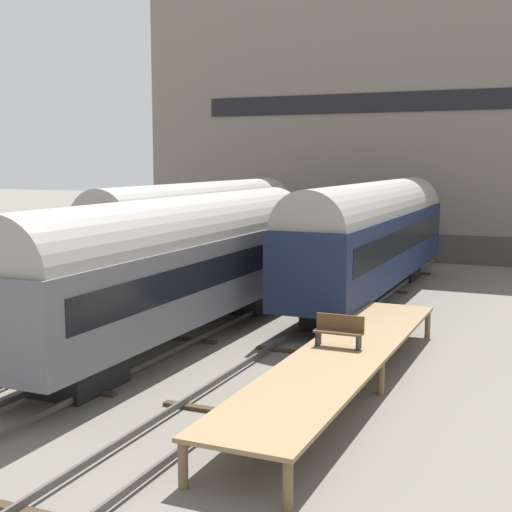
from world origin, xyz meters
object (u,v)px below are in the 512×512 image
person_worker (4,354)px  train_car_navy (373,233)px  train_car_grey (180,260)px  bench (339,330)px  train_car_brown (202,228)px

person_worker → train_car_navy: bearing=70.0°
train_car_grey → bench: size_ratio=12.61×
train_car_navy → bench: size_ratio=13.13×
train_car_grey → train_car_brown: (-4.15, 9.42, 0.12)m
train_car_grey → bench: 6.94m
bench → train_car_brown: bearing=132.2°
person_worker → train_car_grey: bearing=73.3°
train_car_grey → person_worker: train_car_grey is taller
train_car_grey → person_worker: 7.03m
train_car_navy → bench: bearing=-79.7°
train_car_grey → train_car_navy: (4.15, 10.26, 0.17)m
train_car_navy → train_car_brown: bearing=-174.2°
bench → person_worker: bench is taller
train_car_brown → person_worker: train_car_brown is taller
train_car_brown → person_worker: (2.20, -15.91, -2.00)m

